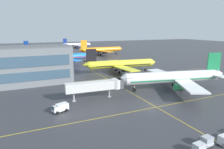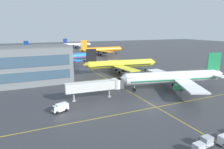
{
  "view_description": "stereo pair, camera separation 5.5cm",
  "coord_description": "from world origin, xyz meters",
  "px_view_note": "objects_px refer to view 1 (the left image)",
  "views": [
    {
      "loc": [
        -32.38,
        -43.93,
        20.95
      ],
      "look_at": [
        -1.53,
        24.4,
        3.93
      ],
      "focal_mm": 31.93,
      "sensor_mm": 36.0,
      "label": 1
    },
    {
      "loc": [
        -32.33,
        -43.96,
        20.95
      ],
      "look_at": [
        -1.53,
        24.4,
        3.93
      ],
      "focal_mm": 31.93,
      "sensor_mm": 36.0,
      "label": 2
    }
  ],
  "objects_px": {
    "airliner_third_row": "(66,57)",
    "jet_bridge": "(99,86)",
    "baggage_cart_row_leftmost": "(199,148)",
    "airliner_distant_taxiway": "(77,45)",
    "service_truck_red_van": "(60,107)",
    "airliner_front_gate": "(174,77)",
    "baggage_cart_row_middle": "(224,140)",
    "airliner_far_right_stand": "(41,48)",
    "baggage_cart_row_second": "(207,141)",
    "airliner_second_row": "(121,64)",
    "airliner_far_left_stand": "(101,50)"
  },
  "relations": [
    {
      "from": "baggage_cart_row_second",
      "to": "jet_bridge",
      "type": "relative_size",
      "value": 0.15
    },
    {
      "from": "airliner_far_right_stand",
      "to": "baggage_cart_row_middle",
      "type": "relative_size",
      "value": 12.13
    },
    {
      "from": "airliner_third_row",
      "to": "airliner_distant_taxiway",
      "type": "height_order",
      "value": "airliner_third_row"
    },
    {
      "from": "jet_bridge",
      "to": "service_truck_red_van",
      "type": "bearing_deg",
      "value": -156.12
    },
    {
      "from": "airliner_third_row",
      "to": "airliner_far_left_stand",
      "type": "xyz_separation_m",
      "value": [
        36.72,
        33.25,
        0.28
      ]
    },
    {
      "from": "airliner_far_right_stand",
      "to": "baggage_cart_row_second",
      "type": "bearing_deg",
      "value": -85.83
    },
    {
      "from": "jet_bridge",
      "to": "airliner_third_row",
      "type": "bearing_deg",
      "value": 86.92
    },
    {
      "from": "airliner_distant_taxiway",
      "to": "airliner_second_row",
      "type": "bearing_deg",
      "value": -95.8
    },
    {
      "from": "airliner_far_left_stand",
      "to": "service_truck_red_van",
      "type": "bearing_deg",
      "value": -116.36
    },
    {
      "from": "jet_bridge",
      "to": "airliner_second_row",
      "type": "bearing_deg",
      "value": 53.7
    },
    {
      "from": "airliner_second_row",
      "to": "jet_bridge",
      "type": "relative_size",
      "value": 2.12
    },
    {
      "from": "jet_bridge",
      "to": "baggage_cart_row_second",
      "type": "bearing_deg",
      "value": -75.15
    },
    {
      "from": "airliner_third_row",
      "to": "baggage_cart_row_leftmost",
      "type": "distance_m",
      "value": 102.75
    },
    {
      "from": "airliner_distant_taxiway",
      "to": "service_truck_red_van",
      "type": "xyz_separation_m",
      "value": [
        -50.99,
        -180.78,
        -2.49
      ]
    },
    {
      "from": "airliner_far_right_stand",
      "to": "baggage_cart_row_second",
      "type": "height_order",
      "value": "airliner_far_right_stand"
    },
    {
      "from": "airliner_front_gate",
      "to": "service_truck_red_van",
      "type": "distance_m",
      "value": 41.03
    },
    {
      "from": "airliner_front_gate",
      "to": "baggage_cart_row_leftmost",
      "type": "bearing_deg",
      "value": -124.72
    },
    {
      "from": "airliner_far_left_stand",
      "to": "baggage_cart_row_leftmost",
      "type": "relative_size",
      "value": 14.32
    },
    {
      "from": "airliner_far_right_stand",
      "to": "service_truck_red_van",
      "type": "bearing_deg",
      "value": -93.4
    },
    {
      "from": "airliner_far_left_stand",
      "to": "baggage_cart_row_second",
      "type": "distance_m",
      "value": 138.62
    },
    {
      "from": "airliner_distant_taxiway",
      "to": "baggage_cart_row_middle",
      "type": "height_order",
      "value": "airliner_distant_taxiway"
    },
    {
      "from": "airliner_second_row",
      "to": "baggage_cart_row_leftmost",
      "type": "distance_m",
      "value": 68.02
    },
    {
      "from": "airliner_second_row",
      "to": "service_truck_red_van",
      "type": "distance_m",
      "value": 52.44
    },
    {
      "from": "airliner_distant_taxiway",
      "to": "service_truck_red_van",
      "type": "height_order",
      "value": "airliner_distant_taxiway"
    },
    {
      "from": "airliner_third_row",
      "to": "baggage_cart_row_middle",
      "type": "distance_m",
      "value": 103.06
    },
    {
      "from": "baggage_cart_row_leftmost",
      "to": "airliner_distant_taxiway",
      "type": "bearing_deg",
      "value": 81.18
    },
    {
      "from": "airliner_far_right_stand",
      "to": "jet_bridge",
      "type": "bearing_deg",
      "value": -88.33
    },
    {
      "from": "airliner_third_row",
      "to": "jet_bridge",
      "type": "distance_m",
      "value": 69.03
    },
    {
      "from": "airliner_far_right_stand",
      "to": "baggage_cart_row_middle",
      "type": "bearing_deg",
      "value": -84.84
    },
    {
      "from": "airliner_front_gate",
      "to": "airliner_far_left_stand",
      "type": "bearing_deg",
      "value": 82.99
    },
    {
      "from": "airliner_front_gate",
      "to": "airliner_far_right_stand",
      "type": "distance_m",
      "value": 148.95
    },
    {
      "from": "airliner_front_gate",
      "to": "baggage_cart_row_leftmost",
      "type": "relative_size",
      "value": 14.57
    },
    {
      "from": "airliner_front_gate",
      "to": "baggage_cart_row_middle",
      "type": "bearing_deg",
      "value": -116.35
    },
    {
      "from": "jet_bridge",
      "to": "airliner_distant_taxiway",
      "type": "bearing_deg",
      "value": 77.77
    },
    {
      "from": "baggage_cart_row_second",
      "to": "baggage_cart_row_middle",
      "type": "height_order",
      "value": "same"
    },
    {
      "from": "airliner_third_row",
      "to": "airliner_far_right_stand",
      "type": "height_order",
      "value": "airliner_third_row"
    },
    {
      "from": "airliner_front_gate",
      "to": "baggage_cart_row_second",
      "type": "height_order",
      "value": "airliner_front_gate"
    },
    {
      "from": "airliner_distant_taxiway",
      "to": "baggage_cart_row_leftmost",
      "type": "relative_size",
      "value": 12.36
    },
    {
      "from": "airliner_second_row",
      "to": "airliner_far_right_stand",
      "type": "relative_size",
      "value": 1.14
    },
    {
      "from": "airliner_far_left_stand",
      "to": "baggage_cart_row_middle",
      "type": "bearing_deg",
      "value": -101.88
    },
    {
      "from": "airliner_front_gate",
      "to": "baggage_cart_row_middle",
      "type": "relative_size",
      "value": 14.57
    },
    {
      "from": "airliner_distant_taxiway",
      "to": "baggage_cart_row_second",
      "type": "height_order",
      "value": "airliner_distant_taxiway"
    },
    {
      "from": "baggage_cart_row_leftmost",
      "to": "jet_bridge",
      "type": "bearing_deg",
      "value": 99.29
    },
    {
      "from": "baggage_cart_row_leftmost",
      "to": "baggage_cart_row_second",
      "type": "distance_m",
      "value": 3.32
    },
    {
      "from": "airliner_second_row",
      "to": "baggage_cart_row_second",
      "type": "xyz_separation_m",
      "value": [
        -14.69,
        -64.52,
        -3.1
      ]
    },
    {
      "from": "airliner_third_row",
      "to": "airliner_distant_taxiway",
      "type": "xyz_separation_m",
      "value": [
        34.2,
        106.06,
        -0.3
      ]
    },
    {
      "from": "airliner_second_row",
      "to": "baggage_cart_row_second",
      "type": "relative_size",
      "value": 13.86
    },
    {
      "from": "airliner_distant_taxiway",
      "to": "airliner_front_gate",
      "type": "bearing_deg",
      "value": -93.32
    },
    {
      "from": "airliner_second_row",
      "to": "airliner_distant_taxiway",
      "type": "bearing_deg",
      "value": 84.2
    },
    {
      "from": "airliner_third_row",
      "to": "baggage_cart_row_middle",
      "type": "height_order",
      "value": "airliner_third_row"
    }
  ]
}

